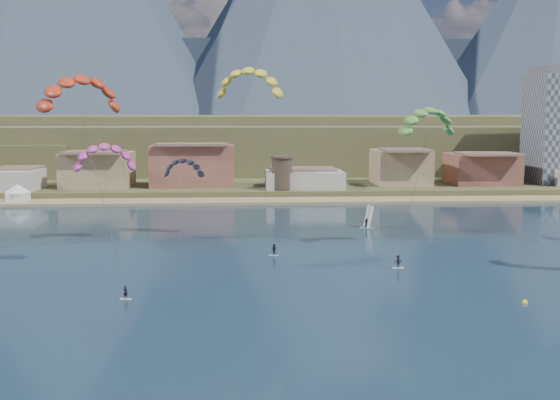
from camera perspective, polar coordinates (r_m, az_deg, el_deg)
The scene contains 14 objects.
ground at distance 61.77m, azimuth 1.67°, elevation -13.09°, with size 2400.00×2400.00×0.00m, color #0D1E30.
beach at distance 165.14m, azimuth -1.41°, elevation -0.09°, with size 2200.00×12.00×0.90m.
land at distance 618.08m, azimuth -2.69°, elevation 5.31°, with size 2200.00×900.00×4.00m.
foothills at distance 291.70m, azimuth 2.25°, elevation 4.86°, with size 940.00×210.00×18.00m.
mountain_ridge at distance 890.74m, azimuth -3.87°, elevation 15.61°, with size 2060.00×480.00×400.00m.
town at distance 183.58m, azimuth -14.16°, elevation 2.87°, with size 400.00×24.00×12.00m.
watchtower at distance 172.64m, azimuth 0.17°, elevation 2.28°, with size 5.82×5.82×8.60m.
kitesurfer_red at distance 91.32m, azimuth -16.33°, elevation 8.94°, with size 13.42×15.95×28.18m.
kitesurfer_yellow at distance 112.40m, azimuth -2.56°, elevation 10.06°, with size 12.09×14.44×30.04m.
kitesurfer_green at distance 107.67m, azimuth 12.15°, elevation 6.67°, with size 12.89×15.77×24.47m.
distant_kite_pink at distance 116.03m, azimuth -14.40°, elevation 3.84°, with size 11.10×7.07×18.38m.
distant_kite_dark at distance 121.23m, azimuth -8.03°, elevation 2.92°, with size 7.93×6.14×15.30m.
windsurfer at distance 129.07m, azimuth 7.27°, elevation -1.74°, with size 2.49×2.73×4.23m.
buoy at distance 83.29m, azimuth 19.71°, elevation -8.02°, with size 0.65×0.65×0.65m.
Camera 1 is at (-4.92, -57.68, 21.53)m, focal length 43.96 mm.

